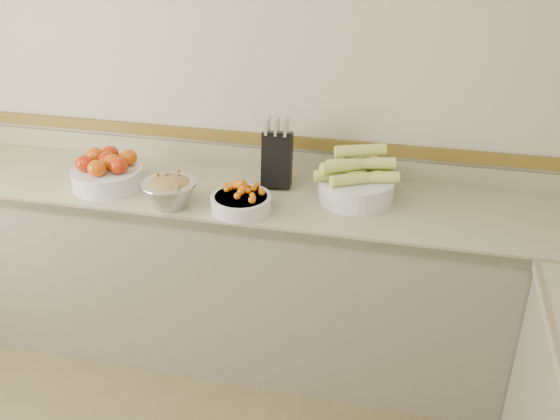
% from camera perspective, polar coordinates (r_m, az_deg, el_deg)
% --- Properties ---
extents(back_wall, '(4.00, 0.00, 4.00)m').
position_cam_1_polar(back_wall, '(3.10, -3.61, 11.04)').
color(back_wall, '#B6B196').
rests_on(back_wall, ground_plane).
extents(counter_back, '(4.00, 0.65, 1.08)m').
position_cam_1_polar(counter_back, '(3.18, -4.83, -5.45)').
color(counter_back, '#9A946F').
rests_on(counter_back, ground_plane).
extents(knife_block, '(0.16, 0.18, 0.34)m').
position_cam_1_polar(knife_block, '(2.95, -0.27, 4.80)').
color(knife_block, black).
rests_on(knife_block, counter_back).
extents(tomato_bowl, '(0.34, 0.34, 0.17)m').
position_cam_1_polar(tomato_bowl, '(3.07, -15.51, 3.38)').
color(tomato_bowl, silver).
rests_on(tomato_bowl, counter_back).
extents(cherry_tomato_bowl, '(0.27, 0.27, 0.15)m').
position_cam_1_polar(cherry_tomato_bowl, '(2.75, -3.59, 0.90)').
color(cherry_tomato_bowl, silver).
rests_on(cherry_tomato_bowl, counter_back).
extents(corn_bowl, '(0.38, 0.35, 0.26)m').
position_cam_1_polar(corn_bowl, '(2.84, 6.97, 2.53)').
color(corn_bowl, silver).
rests_on(corn_bowl, counter_back).
extents(rhubarb_bowl, '(0.25, 0.25, 0.14)m').
position_cam_1_polar(rhubarb_bowl, '(2.81, -10.04, 1.75)').
color(rhubarb_bowl, '#B2B2BA').
rests_on(rhubarb_bowl, counter_back).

